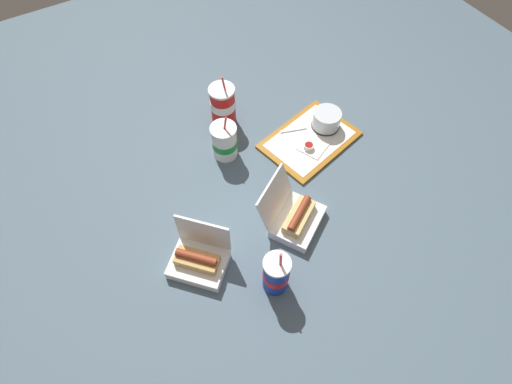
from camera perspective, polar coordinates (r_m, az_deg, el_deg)
name	(u,v)px	position (r m, az deg, el deg)	size (l,w,h in m)	color
ground_plane	(260,193)	(1.50, 0.51, -0.13)	(3.20, 3.20, 0.00)	#4C6070
food_tray	(310,140)	(1.66, 7.67, 7.40)	(0.42, 0.34, 0.01)	#A56619
cake_container	(326,120)	(1.68, 10.02, 10.12)	(0.12, 0.12, 0.07)	black
ketchup_cup	(309,146)	(1.61, 7.53, 6.47)	(0.04, 0.04, 0.02)	white
napkin_stack	(313,146)	(1.62, 8.11, 6.47)	(0.10, 0.10, 0.00)	white
plastic_fork	(294,130)	(1.67, 5.39, 8.86)	(0.11, 0.01, 0.01)	white
clamshell_hotdog_corner	(199,259)	(1.34, -8.19, -9.51)	(0.23, 0.23, 0.18)	white
clamshell_hotdog_center	(295,217)	(1.40, 5.61, -3.61)	(0.26, 0.27, 0.17)	white
soda_cup_front	(225,141)	(1.55, -4.52, 7.21)	(0.10, 0.10, 0.21)	white
soda_cup_right	(223,105)	(1.66, -4.75, 12.25)	(0.11, 0.11, 0.24)	red
soda_cup_corner	(276,274)	(1.26, 2.88, -11.62)	(0.09, 0.09, 0.23)	#1938B7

